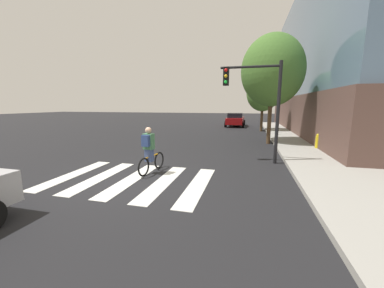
{
  "coord_description": "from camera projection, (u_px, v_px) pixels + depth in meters",
  "views": [
    {
      "loc": [
        3.94,
        -6.45,
        2.47
      ],
      "look_at": [
        1.63,
        2.66,
        0.82
      ],
      "focal_mm": 20.97,
      "sensor_mm": 36.0,
      "label": 1
    }
  ],
  "objects": [
    {
      "name": "fire_hydrant",
      "position": [
        318.0,
        141.0,
        12.1
      ],
      "size": [
        0.33,
        0.22,
        0.78
      ],
      "color": "gold",
      "rests_on": "sidewalk"
    },
    {
      "name": "street_tree_near",
      "position": [
        272.0,
        71.0,
        13.63
      ],
      "size": [
        3.75,
        3.75,
        6.67
      ],
      "color": "#4C3823",
      "rests_on": "ground"
    },
    {
      "name": "cyclist",
      "position": [
        150.0,
        150.0,
        8.06
      ],
      "size": [
        0.39,
        1.7,
        1.69
      ],
      "color": "black",
      "rests_on": "ground"
    },
    {
      "name": "traffic_light_near",
      "position": [
        258.0,
        95.0,
        9.28
      ],
      "size": [
        2.47,
        0.28,
        4.2
      ],
      "color": "black",
      "rests_on": "ground"
    },
    {
      "name": "crosswalk_stripes",
      "position": [
        131.0,
        179.0,
        7.49
      ],
      "size": [
        5.11,
        3.54,
        0.01
      ],
      "color": "silver",
      "rests_on": "ground"
    },
    {
      "name": "sedan_mid",
      "position": [
        235.0,
        119.0,
        25.72
      ],
      "size": [
        2.18,
        4.5,
        1.54
      ],
      "color": "maroon",
      "rests_on": "ground"
    },
    {
      "name": "street_tree_mid",
      "position": [
        263.0,
        93.0,
        20.48
      ],
      "size": [
        2.96,
        2.96,
        5.26
      ],
      "color": "#4C3823",
      "rests_on": "ground"
    },
    {
      "name": "ground_plane",
      "position": [
        126.0,
        179.0,
        7.54
      ],
      "size": [
        120.0,
        120.0,
        0.0
      ],
      "primitive_type": "plane",
      "color": "black"
    }
  ]
}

